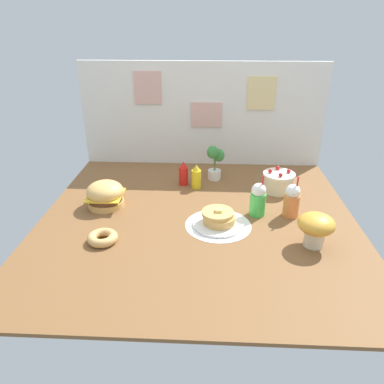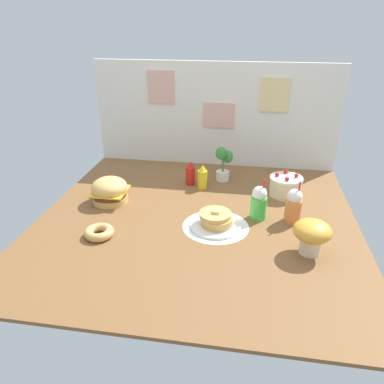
{
  "view_description": "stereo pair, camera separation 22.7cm",
  "coord_description": "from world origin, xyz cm",
  "px_view_note": "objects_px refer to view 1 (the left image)",
  "views": [
    {
      "loc": [
        6.44,
        -199.76,
        114.14
      ],
      "look_at": [
        -3.81,
        4.89,
        15.64
      ],
      "focal_mm": 34.62,
      "sensor_mm": 36.0,
      "label": 1
    },
    {
      "loc": [
        29.02,
        -197.36,
        114.14
      ],
      "look_at": [
        -3.81,
        4.89,
        15.64
      ],
      "focal_mm": 34.62,
      "sensor_mm": 36.0,
      "label": 2
    }
  ],
  "objects_px": {
    "pancake_stack": "(219,219)",
    "cream_soda_cup": "(258,199)",
    "ketchup_bottle": "(183,174)",
    "donut_pink_glaze": "(103,238)",
    "layer_cake": "(278,182)",
    "burger": "(105,195)",
    "mushroom_stool": "(316,227)",
    "potted_plant": "(215,161)",
    "orange_float_cup": "(292,201)",
    "mustard_bottle": "(196,177)"
  },
  "relations": [
    {
      "from": "ketchup_bottle",
      "to": "donut_pink_glaze",
      "type": "height_order",
      "value": "ketchup_bottle"
    },
    {
      "from": "burger",
      "to": "pancake_stack",
      "type": "relative_size",
      "value": 0.78
    },
    {
      "from": "orange_float_cup",
      "to": "burger",
      "type": "bearing_deg",
      "value": 176.37
    },
    {
      "from": "layer_cake",
      "to": "ketchup_bottle",
      "type": "bearing_deg",
      "value": 173.48
    },
    {
      "from": "orange_float_cup",
      "to": "mustard_bottle",
      "type": "bearing_deg",
      "value": 147.25
    },
    {
      "from": "pancake_stack",
      "to": "mushroom_stool",
      "type": "xyz_separation_m",
      "value": [
        0.52,
        -0.19,
        0.08
      ]
    },
    {
      "from": "layer_cake",
      "to": "mushroom_stool",
      "type": "bearing_deg",
      "value": -83.1
    },
    {
      "from": "pancake_stack",
      "to": "cream_soda_cup",
      "type": "height_order",
      "value": "cream_soda_cup"
    },
    {
      "from": "burger",
      "to": "cream_soda_cup",
      "type": "height_order",
      "value": "cream_soda_cup"
    },
    {
      "from": "potted_plant",
      "to": "mustard_bottle",
      "type": "bearing_deg",
      "value": -128.19
    },
    {
      "from": "pancake_stack",
      "to": "potted_plant",
      "type": "height_order",
      "value": "potted_plant"
    },
    {
      "from": "burger",
      "to": "mushroom_stool",
      "type": "height_order",
      "value": "mushroom_stool"
    },
    {
      "from": "ketchup_bottle",
      "to": "burger",
      "type": "bearing_deg",
      "value": -142.79
    },
    {
      "from": "burger",
      "to": "mustard_bottle",
      "type": "height_order",
      "value": "mustard_bottle"
    },
    {
      "from": "mustard_bottle",
      "to": "cream_soda_cup",
      "type": "bearing_deg",
      "value": -43.81
    },
    {
      "from": "burger",
      "to": "donut_pink_glaze",
      "type": "bearing_deg",
      "value": -77.84
    },
    {
      "from": "ketchup_bottle",
      "to": "orange_float_cup",
      "type": "bearing_deg",
      "value": -32.3
    },
    {
      "from": "mustard_bottle",
      "to": "potted_plant",
      "type": "distance_m",
      "value": 0.22
    },
    {
      "from": "potted_plant",
      "to": "mushroom_stool",
      "type": "relative_size",
      "value": 1.39
    },
    {
      "from": "layer_cake",
      "to": "orange_float_cup",
      "type": "height_order",
      "value": "orange_float_cup"
    },
    {
      "from": "layer_cake",
      "to": "potted_plant",
      "type": "distance_m",
      "value": 0.5
    },
    {
      "from": "ketchup_bottle",
      "to": "donut_pink_glaze",
      "type": "xyz_separation_m",
      "value": [
        -0.39,
        -0.79,
        -0.06
      ]
    },
    {
      "from": "potted_plant",
      "to": "mushroom_stool",
      "type": "distance_m",
      "value": 1.03
    },
    {
      "from": "cream_soda_cup",
      "to": "mustard_bottle",
      "type": "bearing_deg",
      "value": 136.19
    },
    {
      "from": "burger",
      "to": "donut_pink_glaze",
      "type": "relative_size",
      "value": 1.43
    },
    {
      "from": "donut_pink_glaze",
      "to": "layer_cake",
      "type": "bearing_deg",
      "value": 33.66
    },
    {
      "from": "donut_pink_glaze",
      "to": "potted_plant",
      "type": "distance_m",
      "value": 1.11
    },
    {
      "from": "layer_cake",
      "to": "donut_pink_glaze",
      "type": "relative_size",
      "value": 1.34
    },
    {
      "from": "orange_float_cup",
      "to": "mushroom_stool",
      "type": "height_order",
      "value": "orange_float_cup"
    },
    {
      "from": "layer_cake",
      "to": "pancake_stack",
      "type": "bearing_deg",
      "value": -130.48
    },
    {
      "from": "burger",
      "to": "potted_plant",
      "type": "relative_size",
      "value": 0.87
    },
    {
      "from": "pancake_stack",
      "to": "orange_float_cup",
      "type": "relative_size",
      "value": 1.13
    },
    {
      "from": "pancake_stack",
      "to": "cream_soda_cup",
      "type": "relative_size",
      "value": 1.13
    },
    {
      "from": "burger",
      "to": "pancake_stack",
      "type": "bearing_deg",
      "value": -16.27
    },
    {
      "from": "pancake_stack",
      "to": "layer_cake",
      "type": "xyz_separation_m",
      "value": [
        0.43,
        0.51,
        0.03
      ]
    },
    {
      "from": "layer_cake",
      "to": "donut_pink_glaze",
      "type": "distance_m",
      "value": 1.29
    },
    {
      "from": "burger",
      "to": "layer_cake",
      "type": "height_order",
      "value": "burger"
    },
    {
      "from": "pancake_stack",
      "to": "orange_float_cup",
      "type": "xyz_separation_m",
      "value": [
        0.45,
        0.14,
        0.06
      ]
    },
    {
      "from": "pancake_stack",
      "to": "potted_plant",
      "type": "xyz_separation_m",
      "value": [
        -0.02,
        0.7,
        0.11
      ]
    },
    {
      "from": "cream_soda_cup",
      "to": "potted_plant",
      "type": "relative_size",
      "value": 0.98
    },
    {
      "from": "potted_plant",
      "to": "layer_cake",
      "type": "bearing_deg",
      "value": -22.78
    },
    {
      "from": "mushroom_stool",
      "to": "orange_float_cup",
      "type": "bearing_deg",
      "value": 101.1
    },
    {
      "from": "burger",
      "to": "mushroom_stool",
      "type": "xyz_separation_m",
      "value": [
        1.25,
        -0.4,
        0.04
      ]
    },
    {
      "from": "donut_pink_glaze",
      "to": "burger",
      "type": "bearing_deg",
      "value": 102.16
    },
    {
      "from": "ketchup_bottle",
      "to": "mustard_bottle",
      "type": "height_order",
      "value": "same"
    },
    {
      "from": "ketchup_bottle",
      "to": "donut_pink_glaze",
      "type": "relative_size",
      "value": 1.08
    },
    {
      "from": "mustard_bottle",
      "to": "mushroom_stool",
      "type": "distance_m",
      "value": 0.98
    },
    {
      "from": "burger",
      "to": "layer_cake",
      "type": "relative_size",
      "value": 1.06
    },
    {
      "from": "pancake_stack",
      "to": "ketchup_bottle",
      "type": "xyz_separation_m",
      "value": [
        -0.25,
        0.58,
        0.04
      ]
    },
    {
      "from": "ketchup_bottle",
      "to": "potted_plant",
      "type": "bearing_deg",
      "value": 26.14
    }
  ]
}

